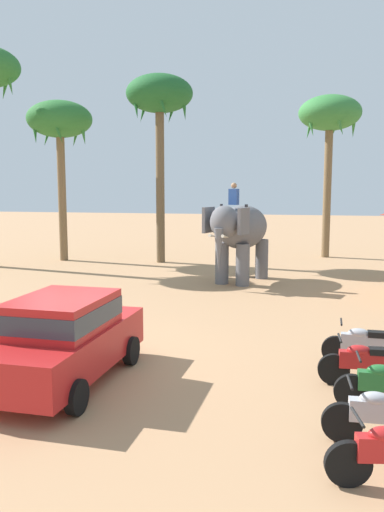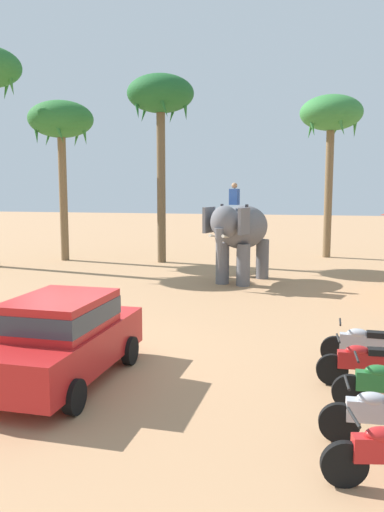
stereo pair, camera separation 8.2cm
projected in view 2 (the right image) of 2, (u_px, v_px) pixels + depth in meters
The scene contains 9 objects.
ground_plane at pixel (72, 367), 10.98m from camera, with size 120.00×120.00×0.00m, color tan.
car_sedan_foreground at pixel (63, 336), 10.00m from camera, with size 1.99×4.16×1.70m.
elephant_with_mahout at pixel (241, 232), 20.47m from camera, with size 2.57×4.02×3.88m.
motorcycle_second_in_row at pixel (382, 415), 7.61m from camera, with size 1.80×0.55×0.94m.
motorcycle_fourth_in_row at pixel (365, 363), 9.84m from camera, with size 1.80×0.55×0.94m.
motorcycle_far_in_row at pixel (364, 345), 10.98m from camera, with size 1.80×0.55×0.94m.
palm_tree_left_of_road at pixel (61, 124), 25.92m from camera, with size 3.20×3.20×7.93m.
palm_tree_far_back at pixel (161, 100), 25.07m from camera, with size 3.20×3.20×9.03m.
palm_tree_leaning_seaward at pixel (331, 118), 26.98m from camera, with size 3.20×3.20×8.39m.
Camera 2 is at (4.73, -9.79, 3.76)m, focal length 36.86 mm.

